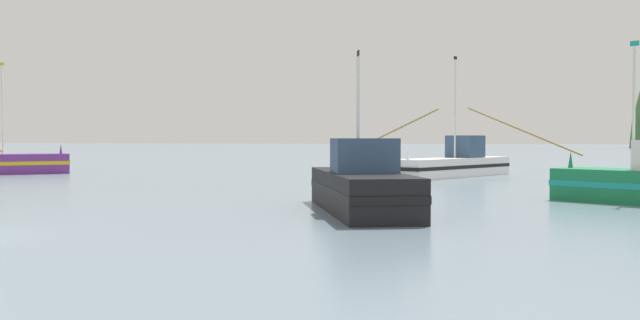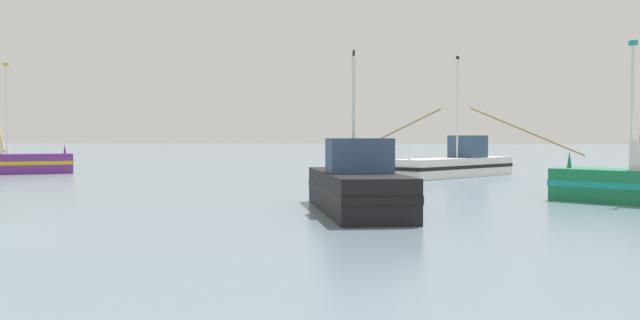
{
  "view_description": "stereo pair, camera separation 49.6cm",
  "coord_description": "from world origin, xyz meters",
  "views": [
    {
      "loc": [
        13.75,
        -15.9,
        2.54
      ],
      "look_at": [
        5.13,
        21.09,
        1.4
      ],
      "focal_mm": 41.19,
      "sensor_mm": 36.0,
      "label": 1
    },
    {
      "loc": [
        14.23,
        -15.79,
        2.54
      ],
      "look_at": [
        5.13,
        21.09,
        1.4
      ],
      "focal_mm": 41.19,
      "sensor_mm": 36.0,
      "label": 2
    }
  ],
  "objects": [
    {
      "name": "fishing_boat_black",
      "position": [
        9.44,
        8.9,
        0.84
      ],
      "size": [
        5.4,
        9.27,
        5.62
      ],
      "rotation": [
        0.0,
        0.0,
        1.93
      ],
      "color": "black",
      "rests_on": "ground"
    },
    {
      "name": "fishing_boat_white",
      "position": [
        11.47,
        32.77,
        0.83
      ],
      "size": [
        15.17,
        11.04,
        7.87
      ],
      "rotation": [
        0.0,
        0.0,
        4.22
      ],
      "color": "white",
      "rests_on": "ground"
    }
  ]
}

